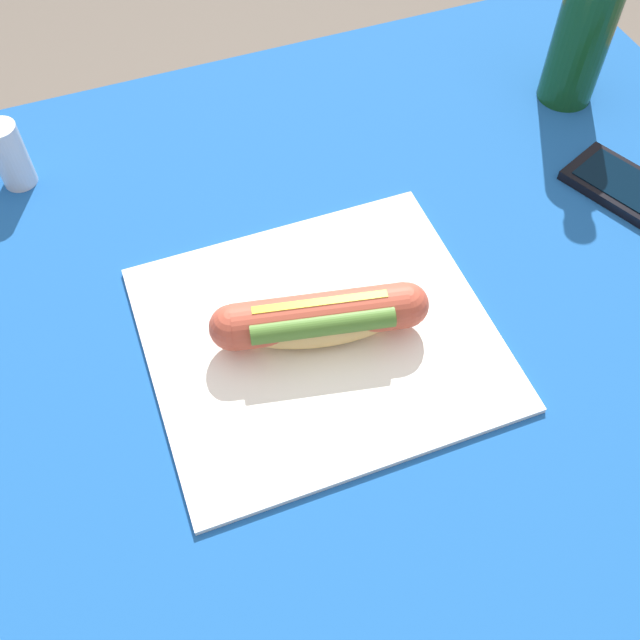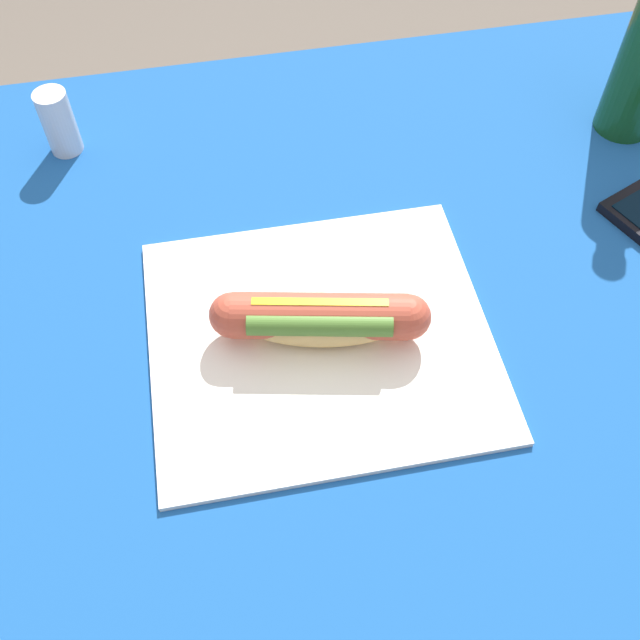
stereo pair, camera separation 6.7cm
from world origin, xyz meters
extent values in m
plane|color=#6B6056|center=(0.00, 0.00, 0.00)|extent=(6.00, 6.00, 0.00)
cylinder|color=brown|center=(-0.46, -0.30, 0.35)|extent=(0.07, 0.07, 0.70)
cube|color=brown|center=(0.00, 0.00, 0.71)|extent=(1.07, 0.75, 0.03)
cube|color=#19519E|center=(0.00, 0.00, 0.73)|extent=(1.13, 0.81, 0.00)
cube|color=white|center=(-0.02, 0.04, 0.73)|extent=(0.32, 0.29, 0.01)
ellipsoid|color=#DBB26B|center=(-0.02, 0.04, 0.76)|extent=(0.16, 0.08, 0.05)
cylinder|color=#BC4C38|center=(-0.02, 0.04, 0.77)|extent=(0.16, 0.07, 0.04)
sphere|color=#BC4C38|center=(0.06, 0.02, 0.77)|extent=(0.04, 0.04, 0.04)
sphere|color=#BC4C38|center=(-0.09, 0.06, 0.77)|extent=(0.04, 0.04, 0.04)
cube|color=yellow|center=(-0.02, 0.04, 0.79)|extent=(0.12, 0.03, 0.00)
cylinder|color=#4C7A2D|center=(-0.01, 0.06, 0.77)|extent=(0.13, 0.05, 0.02)
cube|color=black|center=(-0.40, -0.01, 0.74)|extent=(0.12, 0.16, 0.01)
cube|color=black|center=(-0.40, -0.01, 0.74)|extent=(0.10, 0.13, 0.00)
cylinder|color=#14471E|center=(-0.42, -0.19, 0.82)|extent=(0.06, 0.06, 0.17)
cylinder|color=silver|center=(0.22, -0.27, 0.77)|extent=(0.04, 0.04, 0.08)
camera|label=1|loc=(0.12, 0.40, 1.30)|focal=41.51mm
camera|label=2|loc=(0.06, 0.42, 1.30)|focal=41.51mm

